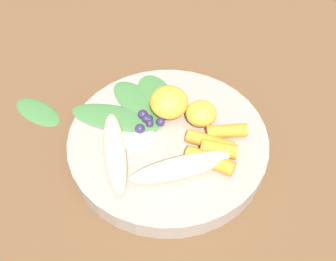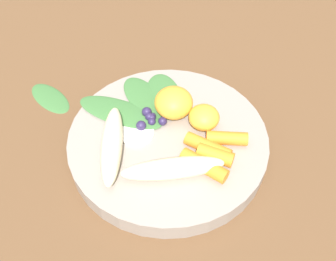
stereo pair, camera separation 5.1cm
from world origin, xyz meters
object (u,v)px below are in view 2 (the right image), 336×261
at_px(banana_peeled_left, 173,168).
at_px(kale_leaf_stray, 50,97).
at_px(orange_segment_near, 174,103).
at_px(banana_peeled_right, 112,145).
at_px(bowl, 168,142).

distance_m(banana_peeled_left, kale_leaf_stray, 0.26).
bearing_deg(orange_segment_near, banana_peeled_right, 111.29).
height_order(banana_peeled_left, kale_leaf_stray, banana_peeled_left).
bearing_deg(banana_peeled_left, banana_peeled_right, 147.77).
height_order(bowl, kale_leaf_stray, bowl).
bearing_deg(banana_peeled_right, banana_peeled_left, 63.67).
distance_m(bowl, banana_peeled_right, 0.08).
relative_size(bowl, orange_segment_near, 5.05).
bearing_deg(banana_peeled_left, kale_leaf_stray, 132.30).
bearing_deg(banana_peeled_right, orange_segment_near, 129.99).
xyz_separation_m(banana_peeled_left, orange_segment_near, (0.10, -0.04, 0.01)).
relative_size(banana_peeled_left, kale_leaf_stray, 1.46).
bearing_deg(bowl, banana_peeled_right, 91.31).
bearing_deg(orange_segment_near, bowl, 149.07).
bearing_deg(kale_leaf_stray, banana_peeled_left, -175.64).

